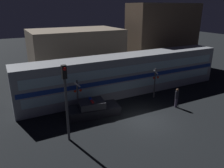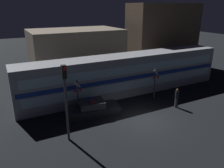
% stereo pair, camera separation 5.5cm
% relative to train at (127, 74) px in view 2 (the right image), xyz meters
% --- Properties ---
extents(ground_plane, '(120.00, 120.00, 0.00)m').
position_rel_train_xyz_m(ground_plane, '(-1.93, -6.37, -2.11)').
color(ground_plane, black).
extents(train, '(23.22, 2.84, 4.22)m').
position_rel_train_xyz_m(train, '(0.00, 0.00, 0.00)').
color(train, '#999EA5').
rests_on(train, ground_plane).
extents(police_car, '(4.71, 2.53, 1.43)m').
position_rel_train_xyz_m(police_car, '(-5.37, -3.19, -1.58)').
color(police_car, black).
rests_on(police_car, ground_plane).
extents(pedestrian, '(0.31, 0.31, 1.86)m').
position_rel_train_xyz_m(pedestrian, '(2.15, -5.45, -1.15)').
color(pedestrian, '#3F384C').
rests_on(pedestrian, ground_plane).
extents(crossing_signal_near, '(0.72, 0.33, 3.15)m').
position_rel_train_xyz_m(crossing_signal_near, '(1.79, -2.60, -0.34)').
color(crossing_signal_near, '#4C4C51').
rests_on(crossing_signal_near, ground_plane).
extents(crossing_signal_far, '(0.72, 0.33, 3.05)m').
position_rel_train_xyz_m(crossing_signal_far, '(-6.41, -2.27, -0.39)').
color(crossing_signal_far, '#4C4C51').
rests_on(crossing_signal_far, ground_plane).
extents(traffic_light_corner, '(0.30, 0.46, 5.51)m').
position_rel_train_xyz_m(traffic_light_corner, '(-8.43, -6.01, 1.31)').
color(traffic_light_corner, '#4C4C51').
rests_on(traffic_light_corner, ground_plane).
extents(building_left, '(11.20, 6.89, 6.35)m').
position_rel_train_xyz_m(building_left, '(-3.12, 7.58, 1.06)').
color(building_left, '#726656').
rests_on(building_left, ground_plane).
extents(building_center, '(10.61, 4.41, 9.49)m').
position_rel_train_xyz_m(building_center, '(10.21, 6.71, 2.63)').
color(building_center, brown).
rests_on(building_center, ground_plane).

